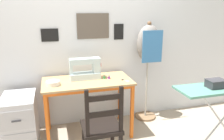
# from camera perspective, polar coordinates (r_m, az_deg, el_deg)

# --- Properties ---
(wall_back) EXTENTS (10.00, 0.07, 2.55)m
(wall_back) POSITION_cam_1_polar(r_m,az_deg,el_deg) (3.06, -7.91, 8.60)
(wall_back) COLOR silver
(wall_back) RESTS_ON ground_plane
(sewing_table) EXTENTS (1.13, 0.60, 0.76)m
(sewing_table) POSITION_cam_1_polar(r_m,az_deg,el_deg) (2.84, -6.38, -4.53)
(sewing_table) COLOR tan
(sewing_table) RESTS_ON ground_plane
(sewing_machine) EXTENTS (0.41, 0.16, 0.30)m
(sewing_machine) POSITION_cam_1_polar(r_m,az_deg,el_deg) (2.85, -6.65, 0.23)
(sewing_machine) COLOR silver
(sewing_machine) RESTS_ON sewing_table
(fabric_bowl) EXTENTS (0.16, 0.16, 0.05)m
(fabric_bowl) POSITION_cam_1_polar(r_m,az_deg,el_deg) (2.70, -15.16, -3.31)
(fabric_bowl) COLOR silver
(fabric_bowl) RESTS_ON sewing_table
(scissors) EXTENTS (0.10, 0.12, 0.01)m
(scissors) POSITION_cam_1_polar(r_m,az_deg,el_deg) (2.80, 3.25, -2.68)
(scissors) COLOR silver
(scissors) RESTS_ON sewing_table
(thread_spool_near_machine) EXTENTS (0.04, 0.04, 0.04)m
(thread_spool_near_machine) POSITION_cam_1_polar(r_m,az_deg,el_deg) (2.86, -2.03, -1.87)
(thread_spool_near_machine) COLOR green
(thread_spool_near_machine) RESTS_ON sewing_table
(thread_spool_mid_table) EXTENTS (0.04, 0.04, 0.04)m
(thread_spool_mid_table) POSITION_cam_1_polar(r_m,az_deg,el_deg) (2.85, -0.82, -1.93)
(thread_spool_mid_table) COLOR purple
(thread_spool_mid_table) RESTS_ON sewing_table
(wooden_chair) EXTENTS (0.40, 0.38, 0.93)m
(wooden_chair) POSITION_cam_1_polar(r_m,az_deg,el_deg) (2.38, -2.69, -14.83)
(wooden_chair) COLOR black
(wooden_chair) RESTS_ON ground_plane
(filing_cabinet) EXTENTS (0.38, 0.55, 0.64)m
(filing_cabinet) POSITION_cam_1_polar(r_m,az_deg,el_deg) (2.98, -22.73, -12.11)
(filing_cabinet) COLOR #B7B7BC
(filing_cabinet) RESTS_ON ground_plane
(dress_form) EXTENTS (0.35, 0.32, 1.48)m
(dress_form) POSITION_cam_1_polar(r_m,az_deg,el_deg) (3.20, 9.47, 5.54)
(dress_form) COLOR #846647
(dress_form) RESTS_ON ground_plane
(storage_box) EXTENTS (0.20, 0.14, 0.09)m
(storage_box) POSITION_cam_1_polar(r_m,az_deg,el_deg) (2.56, 25.49, -3.21)
(storage_box) COLOR #333338
(storage_box) RESTS_ON ironing_board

